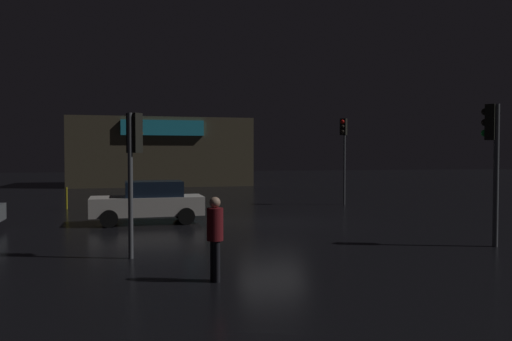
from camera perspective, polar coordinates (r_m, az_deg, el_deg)
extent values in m
plane|color=black|center=(19.13, 1.93, -6.03)|extent=(120.00, 120.00, 0.00)
cube|color=brown|center=(44.27, -10.89, 2.09)|extent=(14.91, 8.01, 5.70)
cube|color=#33CCF2|center=(40.17, -10.71, 4.88)|extent=(6.52, 0.24, 1.23)
cylinder|color=#595B60|center=(26.16, 10.17, 0.99)|extent=(0.10, 0.10, 4.49)
cube|color=black|center=(26.06, 10.07, 4.99)|extent=(0.41, 0.41, 0.86)
sphere|color=red|center=(25.92, 9.95, 5.57)|extent=(0.20, 0.20, 0.20)
sphere|color=black|center=(25.90, 9.95, 5.00)|extent=(0.20, 0.20, 0.20)
sphere|color=black|center=(25.89, 9.95, 4.44)|extent=(0.20, 0.20, 0.20)
cylinder|color=#595B60|center=(12.75, -14.30, -1.74)|extent=(0.12, 0.12, 3.66)
cube|color=black|center=(12.86, -13.86, 4.22)|extent=(0.41, 0.41, 1.00)
sphere|color=black|center=(12.99, -13.38, 5.53)|extent=(0.20, 0.20, 0.20)
sphere|color=orange|center=(12.97, -13.37, 4.20)|extent=(0.20, 0.20, 0.20)
sphere|color=black|center=(12.96, -13.36, 2.88)|extent=(0.20, 0.20, 0.20)
cylinder|color=#595B60|center=(15.54, 25.98, -0.53)|extent=(0.15, 0.15, 4.05)
cube|color=black|center=(15.59, 25.49, 5.06)|extent=(0.41, 0.40, 1.02)
sphere|color=black|center=(15.65, 24.93, 6.17)|extent=(0.20, 0.20, 0.20)
sphere|color=black|center=(15.63, 24.92, 5.06)|extent=(0.20, 0.20, 0.20)
sphere|color=#19D13F|center=(15.61, 24.90, 3.94)|extent=(0.20, 0.20, 0.20)
cube|color=silver|center=(19.35, -12.46, -3.98)|extent=(4.26, 1.84, 0.70)
cube|color=black|center=(19.31, -11.72, -2.07)|extent=(2.19, 1.58, 0.58)
cylinder|color=black|center=(18.54, -16.62, -5.36)|extent=(0.65, 0.25, 0.64)
cylinder|color=black|center=(20.19, -16.51, -4.78)|extent=(0.65, 0.25, 0.64)
cylinder|color=black|center=(18.68, -8.06, -5.25)|extent=(0.65, 0.25, 0.64)
cylinder|color=black|center=(20.32, -8.65, -4.68)|extent=(0.65, 0.25, 0.64)
cylinder|color=black|center=(10.29, -4.56, -10.45)|extent=(0.14, 0.14, 0.85)
cylinder|color=black|center=(10.44, -4.93, -10.28)|extent=(0.14, 0.14, 0.85)
cylinder|color=maroon|center=(10.23, -4.76, -6.21)|extent=(0.42, 0.42, 0.67)
sphere|color=tan|center=(10.18, -4.76, -3.70)|extent=(0.23, 0.23, 0.23)
cylinder|color=gold|center=(25.35, -21.03, -3.01)|extent=(0.09, 0.09, 1.06)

